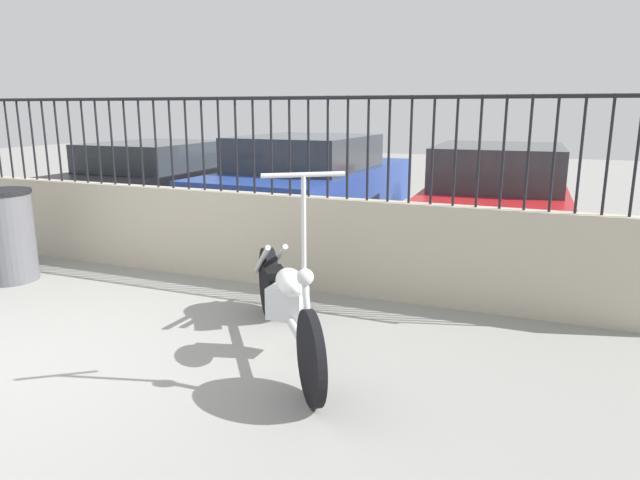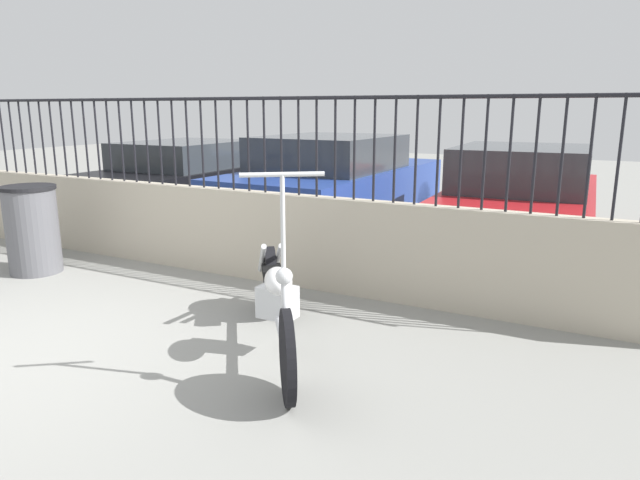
# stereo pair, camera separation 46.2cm
# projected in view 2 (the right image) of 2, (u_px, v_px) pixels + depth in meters

# --- Properties ---
(ground_plane) EXTENTS (40.00, 40.00, 0.00)m
(ground_plane) POSITION_uv_depth(u_px,v_px,m) (26.00, 351.00, 4.36)
(ground_plane) COLOR gray
(low_wall) EXTENTS (9.14, 0.18, 0.95)m
(low_wall) POSITION_uv_depth(u_px,v_px,m) (220.00, 231.00, 6.35)
(low_wall) COLOR #B2A893
(low_wall) RESTS_ON ground_plane
(fence_railing) EXTENTS (9.14, 0.04, 0.98)m
(fence_railing) POSITION_uv_depth(u_px,v_px,m) (216.00, 129.00, 6.10)
(fence_railing) COLOR black
(fence_railing) RESTS_ON low_wall
(motorcycle_silver) EXTENTS (1.45, 1.90, 1.44)m
(motorcycle_silver) POSITION_uv_depth(u_px,v_px,m) (276.00, 297.00, 4.40)
(motorcycle_silver) COLOR black
(motorcycle_silver) RESTS_ON ground_plane
(trash_bin) EXTENTS (0.58, 0.58, 0.98)m
(trash_bin) POSITION_uv_depth(u_px,v_px,m) (32.00, 229.00, 6.35)
(trash_bin) COLOR #56565B
(trash_bin) RESTS_ON ground_plane
(car_black) EXTENTS (1.88, 4.30, 1.27)m
(car_black) POSITION_uv_depth(u_px,v_px,m) (193.00, 177.00, 9.83)
(car_black) COLOR black
(car_black) RESTS_ON ground_plane
(car_blue) EXTENTS (2.00, 4.36, 1.42)m
(car_blue) POSITION_uv_depth(u_px,v_px,m) (334.00, 183.00, 8.58)
(car_blue) COLOR black
(car_blue) RESTS_ON ground_plane
(car_red) EXTENTS (1.88, 4.00, 1.35)m
(car_red) POSITION_uv_depth(u_px,v_px,m) (521.00, 199.00, 7.31)
(car_red) COLOR black
(car_red) RESTS_ON ground_plane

